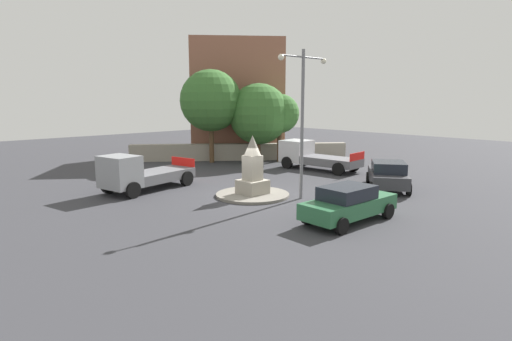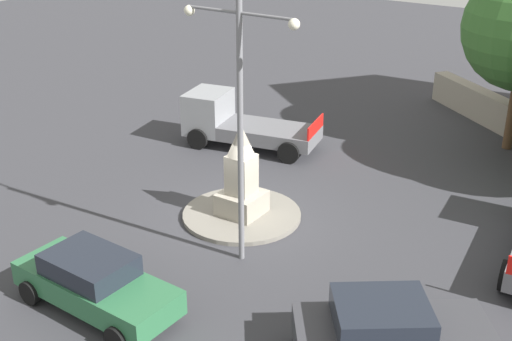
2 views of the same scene
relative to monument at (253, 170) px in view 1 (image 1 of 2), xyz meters
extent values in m
plane|color=#38383D|center=(0.00, 0.00, -1.36)|extent=(80.00, 80.00, 0.00)
cylinder|color=gray|center=(0.00, 0.00, -1.29)|extent=(3.76, 3.76, 0.14)
cube|color=#9E9687|center=(0.00, 0.00, -0.87)|extent=(1.28, 1.28, 0.71)
cube|color=#9E9687|center=(0.00, 0.00, 0.12)|extent=(0.78, 0.78, 1.27)
cone|color=#9E9687|center=(0.00, 0.00, 1.26)|extent=(0.85, 0.85, 1.01)
cylinder|color=slate|center=(-1.41, 2.04, 2.26)|extent=(0.16, 0.16, 7.24)
cylinder|color=slate|center=(-2.18, 2.04, 5.52)|extent=(1.54, 0.08, 0.08)
cylinder|color=slate|center=(-0.64, 2.04, 5.52)|extent=(1.54, 0.08, 0.08)
sphere|color=#F2EACC|center=(-2.95, 2.04, 5.42)|extent=(0.28, 0.28, 0.28)
sphere|color=#F2EACC|center=(0.13, 2.04, 5.42)|extent=(0.28, 0.28, 0.28)
cube|color=#2D6B42|center=(0.19, 5.99, -0.72)|extent=(4.50, 1.81, 0.64)
cube|color=#1E232D|center=(0.36, 5.99, -0.13)|extent=(2.18, 1.60, 0.54)
cylinder|color=black|center=(-1.40, 5.22, -1.04)|extent=(0.65, 0.24, 0.64)
cylinder|color=black|center=(-1.34, 6.87, -1.04)|extent=(0.65, 0.24, 0.64)
cylinder|color=black|center=(1.72, 5.11, -1.04)|extent=(0.65, 0.24, 0.64)
cylinder|color=black|center=(1.77, 6.77, -1.04)|extent=(0.65, 0.24, 0.64)
cube|color=#38383D|center=(-6.66, 3.78, -0.71)|extent=(4.55, 4.00, 0.67)
cube|color=#1E232D|center=(-6.42, 3.95, -0.09)|extent=(2.64, 2.57, 0.57)
cylinder|color=black|center=(-7.34, 2.16, -1.04)|extent=(0.65, 0.55, 0.64)
cylinder|color=black|center=(-8.42, 3.65, -1.04)|extent=(0.65, 0.55, 0.64)
cylinder|color=black|center=(-4.90, 3.90, -1.04)|extent=(0.65, 0.55, 0.64)
cylinder|color=black|center=(-5.98, 5.40, -1.04)|extent=(0.65, 0.55, 0.64)
cube|color=silver|center=(-8.59, -4.61, -0.17)|extent=(2.11, 2.02, 1.53)
cube|color=slate|center=(-8.87, -1.73, -0.67)|extent=(2.31, 4.12, 0.55)
cube|color=red|center=(-9.06, 0.21, -0.14)|extent=(1.86, 0.24, 0.50)
cylinder|color=black|center=(-7.62, -4.63, -0.94)|extent=(0.36, 0.86, 0.84)
cylinder|color=black|center=(-9.55, -4.81, -0.94)|extent=(0.36, 0.86, 0.84)
cylinder|color=black|center=(-8.01, -0.48, -0.94)|extent=(0.36, 0.86, 0.84)
cylinder|color=black|center=(-9.95, -0.66, -0.94)|extent=(0.36, 0.86, 0.84)
cube|color=gray|center=(4.89, -4.69, -0.11)|extent=(1.87, 2.20, 1.65)
cube|color=slate|center=(2.30, -5.22, -0.67)|extent=(4.09, 2.66, 0.54)
cube|color=red|center=(0.48, -5.60, -0.15)|extent=(0.43, 1.83, 0.50)
cylinder|color=black|center=(4.71, -3.74, -0.94)|extent=(0.88, 0.44, 0.84)
cylinder|color=black|center=(5.10, -5.64, -0.94)|extent=(0.88, 0.44, 0.84)
cylinder|color=black|center=(0.98, -4.51, -0.94)|extent=(0.88, 0.44, 0.84)
cylinder|color=black|center=(1.37, -6.40, -0.94)|extent=(0.88, 0.44, 0.84)
cube|color=#9E9687|center=(-7.82, -10.04, -0.69)|extent=(14.10, 11.19, 1.33)
cube|color=#935B47|center=(-10.64, -13.67, 3.60)|extent=(10.01, 9.72, 9.91)
cylinder|color=brown|center=(-9.65, -7.35, -0.01)|extent=(0.38, 0.38, 2.70)
sphere|color=#386B2D|center=(-9.65, -7.35, 2.40)|extent=(3.03, 3.03, 3.03)
cylinder|color=brown|center=(-8.36, -8.35, -0.31)|extent=(0.28, 0.28, 2.09)
sphere|color=#386B2D|center=(-8.36, -8.35, 2.38)|extent=(4.70, 4.70, 4.70)
cylinder|color=brown|center=(-5.46, -10.61, 0.20)|extent=(0.37, 0.37, 3.12)
sphere|color=#386B2D|center=(-5.46, -10.61, 3.40)|extent=(4.69, 4.69, 4.69)
camera|label=1|loc=(14.33, 15.55, 3.63)|focal=29.70mm
camera|label=2|loc=(-10.63, 15.13, 8.52)|focal=46.20mm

